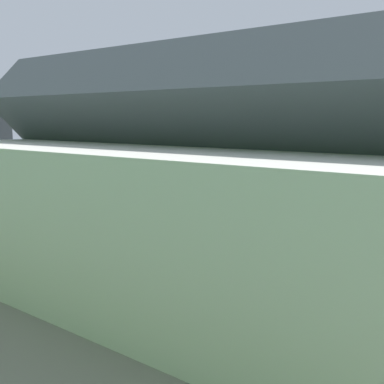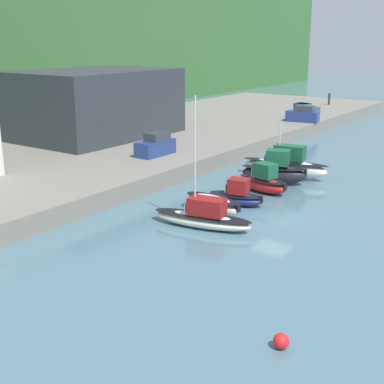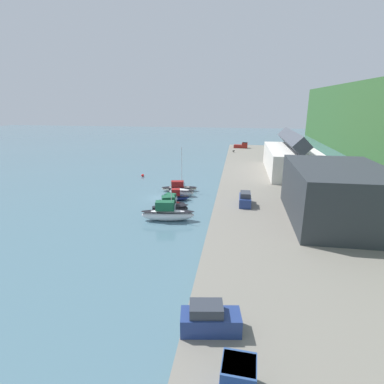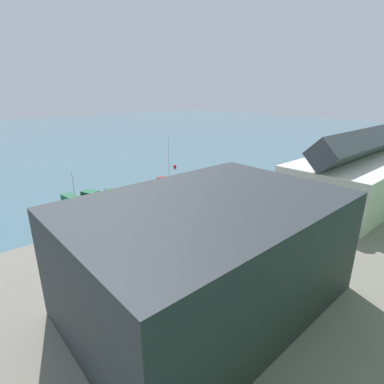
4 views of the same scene
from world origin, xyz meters
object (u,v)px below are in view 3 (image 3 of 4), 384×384
at_px(moored_boat_1, 181,192).
at_px(pickup_truck_1, 242,146).
at_px(moored_boat_3, 171,203).
at_px(moored_boat_0, 179,187).
at_px(moored_boat_2, 177,196).
at_px(mooring_buoy_0, 143,175).
at_px(moored_boat_4, 170,208).
at_px(parked_car_1, 210,319).
at_px(moored_boat_5, 167,213).
at_px(dog_on_quay, 234,151).
at_px(parked_car_0, 245,199).

xyz_separation_m(moored_boat_1, pickup_truck_1, (-53.46, 11.42, 1.60)).
bearing_deg(moored_boat_3, moored_boat_0, -164.03).
distance_m(moored_boat_1, moored_boat_2, 2.83).
bearing_deg(mooring_buoy_0, moored_boat_2, 35.92).
relative_size(moored_boat_4, parked_car_1, 1.36).
height_order(moored_boat_0, moored_boat_5, moored_boat_0).
height_order(moored_boat_3, dog_on_quay, moored_boat_3).
bearing_deg(moored_boat_2, moored_boat_4, -8.06).
bearing_deg(pickup_truck_1, moored_boat_5, -5.90).
bearing_deg(pickup_truck_1, moored_boat_1, -8.40).
bearing_deg(moored_boat_5, parked_car_1, 12.49).
bearing_deg(parked_car_1, pickup_truck_1, 169.84).
relative_size(moored_boat_5, parked_car_1, 1.83).
distance_m(moored_boat_1, parked_car_0, 14.23).
xyz_separation_m(parked_car_0, mooring_buoy_0, (-21.04, -23.49, -2.08)).
distance_m(moored_boat_0, moored_boat_4, 12.92).
relative_size(parked_car_1, dog_on_quay, 5.27).
relative_size(moored_boat_2, moored_boat_5, 0.56).
bearing_deg(moored_boat_2, pickup_truck_1, 156.83).
xyz_separation_m(moored_boat_3, parked_car_0, (0.80, 11.98, 1.52)).
bearing_deg(parked_car_1, moored_boat_3, -170.70).
relative_size(moored_boat_1, moored_boat_3, 1.04).
distance_m(moored_boat_1, moored_boat_5, 12.59).
xyz_separation_m(moored_boat_3, moored_boat_4, (2.92, 0.43, 0.23)).
bearing_deg(pickup_truck_1, moored_boat_4, -6.42).
distance_m(moored_boat_2, moored_boat_5, 9.79).
height_order(moored_boat_1, moored_boat_3, moored_boat_3).
height_order(moored_boat_2, parked_car_0, parked_car_0).
xyz_separation_m(moored_boat_4, parked_car_1, (25.58, 8.73, 1.29)).
bearing_deg(parked_car_0, pickup_truck_1, 90.57).
relative_size(moored_boat_2, mooring_buoy_0, 6.71).
distance_m(moored_boat_0, moored_boat_1, 2.97).
bearing_deg(moored_boat_4, parked_car_0, 81.31).
relative_size(moored_boat_5, parked_car_0, 1.92).
bearing_deg(moored_boat_4, moored_boat_3, 169.20).
relative_size(moored_boat_0, moored_boat_1, 1.69).
bearing_deg(moored_boat_4, moored_boat_5, -15.06).
bearing_deg(mooring_buoy_0, moored_boat_1, 42.09).
bearing_deg(moored_boat_0, moored_boat_3, -5.82).
bearing_deg(moored_boat_2, parked_car_0, 55.38).
relative_size(moored_boat_4, dog_on_quay, 7.19).
xyz_separation_m(dog_on_quay, mooring_buoy_0, (30.06, -20.56, -1.62)).
xyz_separation_m(moored_boat_1, mooring_buoy_0, (-13.08, -11.81, -0.38)).
bearing_deg(moored_boat_1, mooring_buoy_0, -128.43).
relative_size(parked_car_1, pickup_truck_1, 0.91).
height_order(moored_boat_1, moored_boat_5, moored_boat_5).
bearing_deg(moored_boat_2, dog_on_quay, 157.45).
relative_size(moored_boat_0, moored_boat_3, 1.76).
xyz_separation_m(moored_boat_5, pickup_truck_1, (-66.04, 11.12, 1.19)).
bearing_deg(moored_boat_4, parked_car_1, -0.23).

